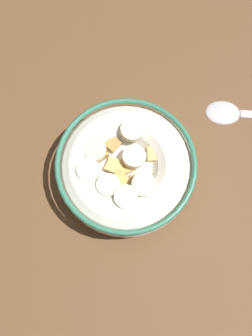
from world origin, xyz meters
TOP-DOWN VIEW (x-y plane):
  - ground_plane at (0.00, 0.00)cm, footprint 91.18×91.18cm
  - cereal_bowl at (-0.03, -0.02)cm, footprint 15.81×15.81cm
  - spoon at (14.18, 7.96)cm, footprint 15.46×3.57cm

SIDE VIEW (x-z plane):
  - ground_plane at x=0.00cm, z-range -2.00..0.00cm
  - spoon at x=14.18cm, z-range -0.06..0.74cm
  - cereal_bowl at x=-0.03cm, z-range -0.02..5.50cm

